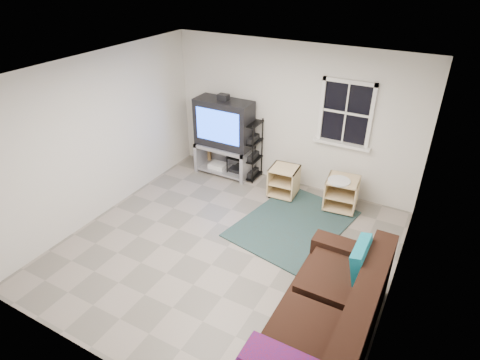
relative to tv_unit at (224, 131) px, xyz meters
The scene contains 8 objects.
room 2.27m from the tv_unit, ahead, with size 4.60×4.62×4.60m.
tv_unit is the anchor object (origin of this frame).
av_rack 0.55m from the tv_unit, ahead, with size 0.59×0.43×1.19m.
side_table_left 1.50m from the tv_unit, ahead, with size 0.51×0.51×0.56m.
side_table_right 2.45m from the tv_unit, ahead, with size 0.57×0.58×0.60m.
sofa 4.25m from the tv_unit, 43.69° to the right, with size 0.98×2.22×1.01m.
shag_rug 2.29m from the tv_unit, 28.00° to the right, with size 1.45×1.99×0.02m, color #302015.
paper_bag 0.92m from the tv_unit, 163.90° to the left, with size 0.26×0.17×0.37m, color #A37C49.
Camera 1 is at (2.44, -4.05, 3.84)m, focal length 30.00 mm.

